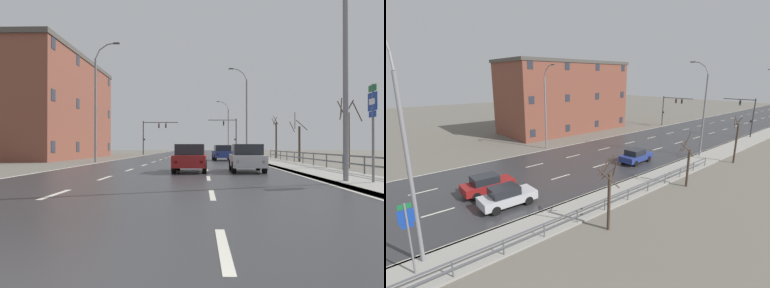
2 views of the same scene
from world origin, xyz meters
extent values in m
cube|color=#666056|center=(0.00, 48.00, -0.06)|extent=(160.00, 160.00, 0.12)
cube|color=#303033|center=(0.00, 60.00, 0.01)|extent=(14.00, 120.00, 0.02)
cube|color=beige|center=(-2.33, 12.80, 0.02)|extent=(0.16, 2.20, 0.01)
cube|color=beige|center=(-2.33, 18.20, 0.02)|extent=(0.16, 2.20, 0.01)
cube|color=beige|center=(-2.33, 23.60, 0.02)|extent=(0.16, 2.20, 0.01)
cube|color=beige|center=(-2.33, 29.00, 0.02)|extent=(0.16, 2.20, 0.01)
cube|color=beige|center=(-2.33, 34.40, 0.02)|extent=(0.16, 2.20, 0.01)
cube|color=beige|center=(-2.33, 39.80, 0.02)|extent=(0.16, 2.20, 0.01)
cube|color=beige|center=(-2.33, 45.20, 0.02)|extent=(0.16, 2.20, 0.01)
cube|color=beige|center=(-2.33, 50.60, 0.02)|extent=(0.16, 2.20, 0.01)
cube|color=beige|center=(-2.33, 56.00, 0.02)|extent=(0.16, 2.20, 0.01)
cube|color=beige|center=(-2.33, 61.40, 0.02)|extent=(0.16, 2.20, 0.01)
cube|color=beige|center=(-2.33, 66.80, 0.02)|extent=(0.16, 2.20, 0.01)
cube|color=beige|center=(-2.33, 72.20, 0.02)|extent=(0.16, 2.20, 0.01)
cube|color=beige|center=(-2.33, 77.60, 0.02)|extent=(0.16, 2.20, 0.01)
cube|color=beige|center=(-2.33, 83.00, 0.02)|extent=(0.16, 2.20, 0.01)
cube|color=beige|center=(-2.33, 88.40, 0.02)|extent=(0.16, 2.20, 0.01)
cube|color=beige|center=(-2.33, 93.80, 0.02)|extent=(0.16, 2.20, 0.01)
cube|color=beige|center=(-2.33, 99.20, 0.02)|extent=(0.16, 2.20, 0.01)
cube|color=beige|center=(-2.33, 104.60, 0.02)|extent=(0.16, 2.20, 0.01)
cube|color=beige|center=(2.33, 12.80, 0.02)|extent=(0.16, 2.20, 0.01)
cube|color=beige|center=(2.33, 18.20, 0.02)|extent=(0.16, 2.20, 0.01)
cube|color=beige|center=(2.33, 23.60, 0.02)|extent=(0.16, 2.20, 0.01)
cube|color=beige|center=(2.33, 29.00, 0.02)|extent=(0.16, 2.20, 0.01)
cube|color=beige|center=(2.33, 34.40, 0.02)|extent=(0.16, 2.20, 0.01)
cube|color=beige|center=(2.33, 39.80, 0.02)|extent=(0.16, 2.20, 0.01)
cube|color=beige|center=(2.33, 45.20, 0.02)|extent=(0.16, 2.20, 0.01)
cube|color=beige|center=(2.33, 50.60, 0.02)|extent=(0.16, 2.20, 0.01)
cube|color=beige|center=(2.33, 56.00, 0.02)|extent=(0.16, 2.20, 0.01)
cube|color=beige|center=(2.33, 61.40, 0.02)|extent=(0.16, 2.20, 0.01)
cube|color=beige|center=(2.33, 66.80, 0.02)|extent=(0.16, 2.20, 0.01)
cube|color=beige|center=(2.33, 72.20, 0.02)|extent=(0.16, 2.20, 0.01)
cube|color=beige|center=(2.33, 77.60, 0.02)|extent=(0.16, 2.20, 0.01)
cube|color=beige|center=(2.33, 83.00, 0.02)|extent=(0.16, 2.20, 0.01)
cube|color=beige|center=(2.33, 88.40, 0.02)|extent=(0.16, 2.20, 0.01)
cube|color=beige|center=(6.85, 60.00, 0.02)|extent=(0.16, 120.00, 0.01)
cube|color=beige|center=(-6.85, 60.00, 0.02)|extent=(0.16, 120.00, 0.01)
cube|color=gray|center=(8.50, 60.00, 0.06)|extent=(3.00, 120.00, 0.12)
cube|color=slate|center=(7.08, 60.00, 0.06)|extent=(0.16, 120.00, 0.12)
cube|color=#515459|center=(9.85, 21.86, 0.95)|extent=(0.06, 30.76, 0.08)
cube|color=#515459|center=(9.85, 21.86, 0.55)|extent=(0.06, 30.76, 0.08)
cylinder|color=#515459|center=(9.85, 11.60, 0.50)|extent=(0.07, 0.07, 1.00)
cylinder|color=#515459|center=(9.85, 14.17, 0.50)|extent=(0.07, 0.07, 1.00)
cylinder|color=#515459|center=(9.85, 16.73, 0.50)|extent=(0.07, 0.07, 1.00)
cylinder|color=#515459|center=(9.85, 19.29, 0.50)|extent=(0.07, 0.07, 1.00)
cylinder|color=#515459|center=(9.85, 21.86, 0.50)|extent=(0.07, 0.07, 1.00)
cylinder|color=#515459|center=(9.85, 24.42, 0.50)|extent=(0.07, 0.07, 1.00)
cylinder|color=#515459|center=(9.85, 26.98, 0.50)|extent=(0.07, 0.07, 1.00)
cylinder|color=#515459|center=(9.85, 29.55, 0.50)|extent=(0.07, 0.07, 1.00)
cylinder|color=#515459|center=(9.85, 32.11, 0.50)|extent=(0.07, 0.07, 1.00)
cylinder|color=#515459|center=(9.85, 34.67, 0.50)|extent=(0.07, 0.07, 1.00)
cylinder|color=#515459|center=(9.85, 37.23, 0.50)|extent=(0.07, 0.07, 1.00)
cylinder|color=slate|center=(7.60, 10.79, 4.78)|extent=(0.20, 0.20, 9.56)
cylinder|color=slate|center=(7.41, 10.79, 9.97)|extent=(0.49, 0.11, 0.88)
cylinder|color=slate|center=(6.84, 10.79, 10.65)|extent=(0.82, 0.11, 0.62)
cylinder|color=slate|center=(7.60, 40.66, 4.83)|extent=(0.20, 0.20, 9.65)
cylinder|color=slate|center=(7.42, 40.66, 10.05)|extent=(0.47, 0.11, 0.84)
cylinder|color=slate|center=(6.87, 40.66, 10.69)|extent=(0.78, 0.11, 0.59)
cylinder|color=slate|center=(6.09, 40.66, 11.02)|extent=(0.88, 0.11, 0.26)
cube|color=#333335|center=(5.66, 40.66, 11.04)|extent=(0.56, 0.24, 0.12)
cube|color=#333335|center=(5.45, 70.53, 10.76)|extent=(0.56, 0.24, 0.12)
cylinder|color=slate|center=(-7.60, 28.72, 4.71)|extent=(0.20, 0.20, 9.42)
cylinder|color=slate|center=(-7.42, 28.72, 9.81)|extent=(0.46, 0.11, 0.82)
cylinder|color=slate|center=(-6.89, 28.72, 10.44)|extent=(0.77, 0.11, 0.58)
cylinder|color=slate|center=(-6.11, 28.72, 10.76)|extent=(0.86, 0.11, 0.26)
cube|color=#333335|center=(-5.69, 28.72, 10.79)|extent=(0.56, 0.24, 0.12)
cylinder|color=slate|center=(8.40, 10.29, 1.88)|extent=(0.09, 0.09, 3.77)
cube|color=#146633|center=(8.38, 10.29, 3.62)|extent=(0.03, 0.56, 0.24)
cube|color=#143899|center=(8.38, 10.29, 3.12)|extent=(0.03, 0.68, 0.68)
cube|color=white|center=(8.36, 10.29, 3.12)|extent=(0.01, 0.44, 0.22)
cube|color=#143899|center=(8.38, 10.29, 2.65)|extent=(0.03, 0.52, 0.22)
cylinder|color=#38383A|center=(7.90, 56.97, 3.08)|extent=(0.18, 0.18, 6.15)
cylinder|color=#38383A|center=(5.54, 56.97, 5.90)|extent=(4.72, 0.12, 0.12)
cube|color=black|center=(5.78, 56.97, 5.35)|extent=(0.20, 0.28, 0.80)
sphere|color=#2D2D2D|center=(5.78, 56.82, 5.61)|extent=(0.14, 0.14, 0.14)
sphere|color=#2D2D2D|center=(5.78, 56.82, 5.35)|extent=(0.14, 0.14, 0.14)
sphere|color=green|center=(5.78, 56.82, 5.09)|extent=(0.14, 0.14, 0.14)
cube|color=black|center=(7.68, 56.92, 2.60)|extent=(0.18, 0.12, 0.32)
cylinder|color=#38383A|center=(-7.90, 56.77, 2.88)|extent=(0.18, 0.18, 5.76)
cylinder|color=#38383A|center=(-4.93, 56.77, 5.51)|extent=(5.93, 0.12, 0.12)
cube|color=black|center=(-5.23, 56.77, 4.96)|extent=(0.20, 0.28, 0.80)
sphere|color=red|center=(-5.23, 56.62, 5.22)|extent=(0.14, 0.14, 0.14)
sphere|color=#2D2D2D|center=(-5.23, 56.62, 4.96)|extent=(0.14, 0.14, 0.14)
sphere|color=#2D2D2D|center=(-5.23, 56.62, 4.70)|extent=(0.14, 0.14, 0.14)
cube|color=black|center=(-4.05, 56.77, 4.96)|extent=(0.20, 0.28, 0.80)
sphere|color=red|center=(-4.05, 56.62, 5.22)|extent=(0.14, 0.14, 0.14)
sphere|color=#2D2D2D|center=(-4.05, 56.62, 4.96)|extent=(0.14, 0.14, 0.14)
sphere|color=#2D2D2D|center=(-4.05, 56.62, 4.70)|extent=(0.14, 0.14, 0.14)
cube|color=black|center=(-7.68, 56.72, 2.60)|extent=(0.18, 0.12, 0.32)
cube|color=maroon|center=(1.39, 16.89, 0.65)|extent=(1.85, 4.14, 0.64)
cube|color=black|center=(1.39, 16.64, 1.27)|extent=(1.60, 2.03, 0.60)
cube|color=slate|center=(1.41, 17.59, 1.25)|extent=(1.41, 0.11, 0.51)
cylinder|color=black|center=(2.23, 18.14, 0.33)|extent=(0.23, 0.66, 0.66)
cylinder|color=black|center=(0.61, 18.17, 0.33)|extent=(0.23, 0.66, 0.66)
cylinder|color=black|center=(2.18, 15.60, 0.33)|extent=(0.23, 0.66, 0.66)
cylinder|color=black|center=(0.56, 15.63, 0.33)|extent=(0.23, 0.66, 0.66)
cube|color=red|center=(0.69, 14.87, 0.65)|extent=(0.16, 0.04, 0.14)
cube|color=red|center=(2.01, 14.84, 0.65)|extent=(0.16, 0.04, 0.14)
cube|color=#B7B7BC|center=(4.58, 17.05, 0.65)|extent=(1.86, 4.14, 0.64)
cube|color=black|center=(4.57, 16.80, 1.27)|extent=(1.61, 2.04, 0.60)
cube|color=slate|center=(4.59, 17.75, 1.25)|extent=(1.41, 0.11, 0.51)
cylinder|color=black|center=(5.42, 18.30, 0.33)|extent=(0.24, 0.67, 0.66)
cylinder|color=black|center=(3.80, 18.34, 0.33)|extent=(0.24, 0.67, 0.66)
cylinder|color=black|center=(5.36, 15.76, 0.33)|extent=(0.24, 0.67, 0.66)
cylinder|color=black|center=(3.74, 15.80, 0.33)|extent=(0.24, 0.67, 0.66)
cube|color=red|center=(3.87, 15.04, 0.65)|extent=(0.16, 0.04, 0.14)
cube|color=red|center=(5.19, 15.00, 0.65)|extent=(0.16, 0.04, 0.14)
cube|color=navy|center=(4.12, 32.86, 0.65)|extent=(1.98, 4.19, 0.64)
cube|color=black|center=(4.13, 32.61, 1.27)|extent=(1.66, 2.08, 0.60)
cube|color=slate|center=(4.08, 33.56, 1.25)|extent=(1.41, 0.16, 0.51)
cylinder|color=black|center=(4.86, 34.17, 0.33)|extent=(0.25, 0.67, 0.66)
cylinder|color=black|center=(3.25, 34.08, 0.33)|extent=(0.25, 0.67, 0.66)
cylinder|color=black|center=(5.00, 31.63, 0.33)|extent=(0.25, 0.67, 0.66)
cylinder|color=black|center=(3.38, 31.54, 0.33)|extent=(0.25, 0.67, 0.66)
cube|color=red|center=(3.57, 30.79, 0.65)|extent=(0.16, 0.05, 0.14)
cube|color=red|center=(4.89, 30.87, 0.65)|extent=(0.16, 0.05, 0.14)
cube|color=brown|center=(-16.77, 38.88, 5.78)|extent=(10.19, 21.90, 11.56)
cube|color=#4C4742|center=(-16.77, 38.88, 11.81)|extent=(10.40, 22.34, 0.50)
cube|color=#282D38|center=(-11.65, 29.13, 1.40)|extent=(0.04, 0.90, 1.10)
cube|color=#282D38|center=(-11.65, 35.63, 1.40)|extent=(0.04, 0.90, 1.10)
cube|color=#282D38|center=(-11.65, 42.13, 1.40)|extent=(0.04, 0.90, 1.10)
cube|color=#282D38|center=(-11.65, 48.63, 1.40)|extent=(0.04, 0.90, 1.10)
cube|color=#282D38|center=(-11.65, 29.13, 6.18)|extent=(0.04, 0.90, 1.10)
cube|color=#282D38|center=(-11.65, 35.63, 6.18)|extent=(0.04, 0.90, 1.10)
cube|color=#282D38|center=(-11.65, 42.13, 6.18)|extent=(0.04, 0.90, 1.10)
cube|color=#282D38|center=(-11.65, 48.63, 6.18)|extent=(0.04, 0.90, 1.10)
cube|color=#282D38|center=(-11.65, 29.13, 10.96)|extent=(0.04, 0.90, 1.10)
cube|color=#282D38|center=(-11.65, 35.63, 10.96)|extent=(0.04, 0.90, 1.10)
cube|color=#282D38|center=(-11.65, 42.13, 10.96)|extent=(0.04, 0.90, 1.10)
cube|color=#282D38|center=(-11.65, 48.63, 10.96)|extent=(0.04, 0.90, 1.10)
cylinder|color=#423328|center=(11.62, 20.33, 1.84)|extent=(0.20, 0.20, 3.67)
cylinder|color=#423328|center=(11.25, 20.60, 3.55)|extent=(0.51, 0.82, 0.76)
cylinder|color=#423328|center=(11.13, 20.31, 3.98)|extent=(0.10, 1.02, 1.00)
cylinder|color=#423328|center=(11.76, 20.59, 3.96)|extent=(0.57, 0.37, 1.13)
cylinder|color=#423328|center=(12.00, 19.82, 3.64)|extent=(1.01, 0.91, 1.17)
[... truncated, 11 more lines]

